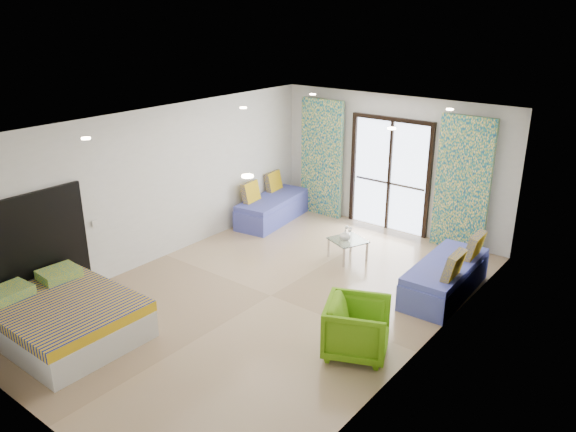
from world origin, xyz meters
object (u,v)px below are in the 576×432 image
Objects in this scene: daybed_left at (272,207)px; coffee_table at (348,242)px; bed at (65,318)px; daybed_right at (446,277)px; armchair at (357,325)px.

daybed_left reaches higher than coffee_table.
daybed_right is at bearing 50.60° from bed.
bed is 5.25m from daybed_left.
coffee_table is at bearing 173.46° from daybed_right.
daybed_left is 5.05m from armchair.
daybed_right is 2.38× the size of armchair.
bed is at bearing -90.59° from daybed_left.
daybed_right is at bearing -18.79° from daybed_left.
coffee_table is 0.91× the size of armchair.
bed is 4.83m from coffee_table.
daybed_right reaches higher than daybed_left.
bed is 2.63× the size of coffee_table.
armchair reaches higher than coffee_table.
coffee_table is (1.68, 4.53, 0.05)m from bed.
coffee_table is 2.94m from armchair.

